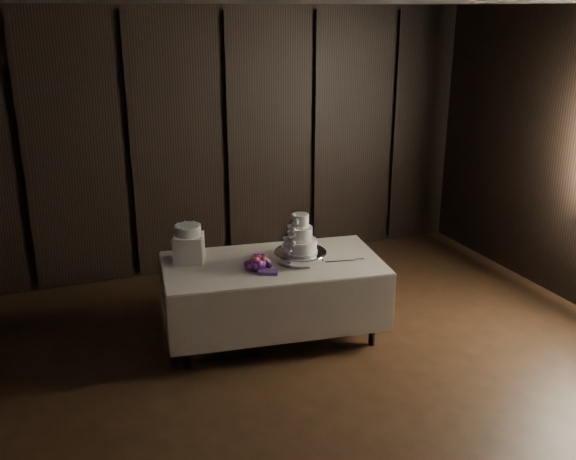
{
  "coord_description": "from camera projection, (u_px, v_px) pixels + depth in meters",
  "views": [
    {
      "loc": [
        -2.1,
        -3.55,
        2.95
      ],
      "look_at": [
        -0.05,
        1.55,
        1.05
      ],
      "focal_mm": 40.0,
      "sensor_mm": 36.0,
      "label": 1
    }
  ],
  "objects": [
    {
      "name": "room",
      "position": [
        380.0,
        236.0,
        4.33
      ],
      "size": [
        6.08,
        7.08,
        3.08
      ],
      "color": "black",
      "rests_on": "ground"
    },
    {
      "name": "display_table",
      "position": [
        273.0,
        296.0,
        5.97
      ],
      "size": [
        2.12,
        1.31,
        0.76
      ],
      "rotation": [
        0.0,
        0.0,
        -0.14
      ],
      "color": "white",
      "rests_on": "ground"
    },
    {
      "name": "cake_stand",
      "position": [
        300.0,
        256.0,
        5.87
      ],
      "size": [
        0.62,
        0.62,
        0.09
      ],
      "primitive_type": "cylinder",
      "rotation": [
        0.0,
        0.0,
        0.34
      ],
      "color": "silver",
      "rests_on": "display_table"
    },
    {
      "name": "wedding_cake",
      "position": [
        298.0,
        238.0,
        5.79
      ],
      "size": [
        0.35,
        0.3,
        0.36
      ],
      "rotation": [
        0.0,
        0.0,
        0.4
      ],
      "color": "white",
      "rests_on": "cake_stand"
    },
    {
      "name": "bouquet",
      "position": [
        258.0,
        263.0,
        5.67
      ],
      "size": [
        0.42,
        0.47,
        0.18
      ],
      "primitive_type": null,
      "rotation": [
        0.0,
        0.0,
        -0.48
      ],
      "color": "#B84546",
      "rests_on": "display_table"
    },
    {
      "name": "box_pedestal",
      "position": [
        189.0,
        248.0,
        5.84
      ],
      "size": [
        0.34,
        0.34,
        0.25
      ],
      "primitive_type": "cube",
      "rotation": [
        0.0,
        0.0,
        -0.37
      ],
      "color": "white",
      "rests_on": "display_table"
    },
    {
      "name": "small_cake",
      "position": [
        188.0,
        230.0,
        5.79
      ],
      "size": [
        0.29,
        0.29,
        0.09
      ],
      "primitive_type": "cylinder",
      "rotation": [
        0.0,
        0.0,
        0.26
      ],
      "color": "white",
      "rests_on": "box_pedestal"
    },
    {
      "name": "cake_knife",
      "position": [
        340.0,
        261.0,
        5.86
      ],
      "size": [
        0.37,
        0.1,
        0.01
      ],
      "primitive_type": "cube",
      "rotation": [
        0.0,
        0.0,
        -0.2
      ],
      "color": "silver",
      "rests_on": "display_table"
    }
  ]
}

